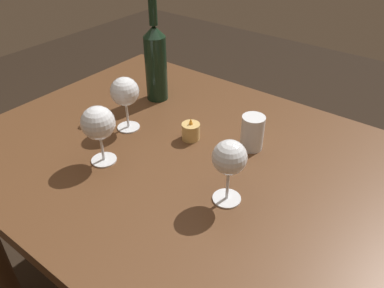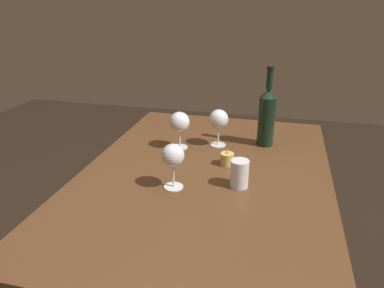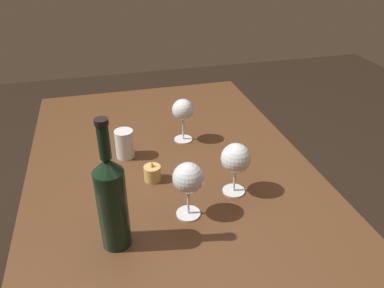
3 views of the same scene
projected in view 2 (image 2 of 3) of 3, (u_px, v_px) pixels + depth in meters
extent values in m
cube|color=#56351E|center=(205.00, 177.00, 1.36)|extent=(1.30, 0.90, 0.04)
cylinder|color=#412816|center=(160.00, 181.00, 2.10)|extent=(0.06, 0.06, 0.70)
cylinder|color=#412816|center=(297.00, 198.00, 1.94)|extent=(0.06, 0.06, 0.70)
cylinder|color=white|center=(218.00, 145.00, 1.59)|extent=(0.07, 0.07, 0.00)
cylinder|color=white|center=(218.00, 136.00, 1.58)|extent=(0.01, 0.01, 0.08)
sphere|color=white|center=(219.00, 119.00, 1.55)|extent=(0.08, 0.08, 0.08)
cylinder|color=#510A14|center=(219.00, 120.00, 1.55)|extent=(0.06, 0.06, 0.02)
cylinder|color=white|center=(180.00, 147.00, 1.57)|extent=(0.07, 0.07, 0.00)
cylinder|color=white|center=(180.00, 138.00, 1.55)|extent=(0.01, 0.01, 0.08)
sphere|color=white|center=(179.00, 122.00, 1.53)|extent=(0.09, 0.09, 0.09)
cylinder|color=#510A14|center=(179.00, 122.00, 1.53)|extent=(0.07, 0.07, 0.03)
cylinder|color=white|center=(174.00, 187.00, 1.25)|extent=(0.07, 0.07, 0.00)
cylinder|color=white|center=(173.00, 175.00, 1.24)|extent=(0.01, 0.01, 0.08)
sphere|color=white|center=(173.00, 155.00, 1.21)|extent=(0.08, 0.08, 0.08)
cylinder|color=#510A14|center=(173.00, 156.00, 1.21)|extent=(0.06, 0.06, 0.02)
cylinder|color=black|center=(266.00, 121.00, 1.56)|extent=(0.07, 0.07, 0.21)
cone|color=black|center=(269.00, 93.00, 1.52)|extent=(0.07, 0.07, 0.03)
cylinder|color=black|center=(270.00, 79.00, 1.49)|extent=(0.03, 0.03, 0.08)
cylinder|color=black|center=(271.00, 68.00, 1.47)|extent=(0.03, 0.03, 0.01)
cylinder|color=white|center=(239.00, 174.00, 1.24)|extent=(0.06, 0.06, 0.10)
cylinder|color=silver|center=(239.00, 179.00, 1.25)|extent=(0.05, 0.05, 0.05)
cylinder|color=#DBB266|center=(227.00, 159.00, 1.41)|extent=(0.05, 0.05, 0.05)
cylinder|color=white|center=(227.00, 160.00, 1.41)|extent=(0.04, 0.04, 0.03)
cone|color=#F99E2D|center=(227.00, 151.00, 1.39)|extent=(0.01, 0.01, 0.02)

